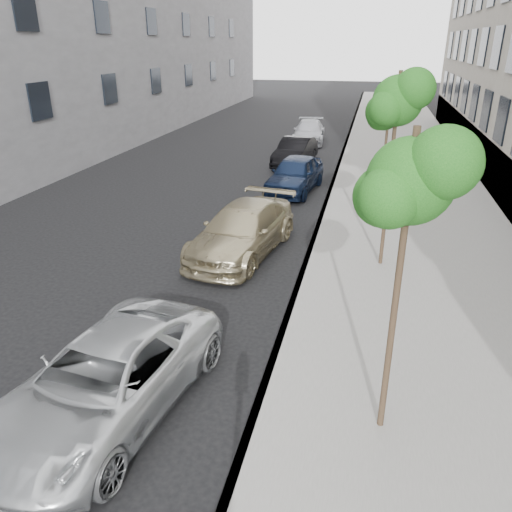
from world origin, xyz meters
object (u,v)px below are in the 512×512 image
(tree_near, at_px, (413,182))
(sedan_black, at_px, (295,152))
(sedan_blue, at_px, (295,174))
(sedan_rear, at_px, (309,132))
(tree_far, at_px, (390,110))
(minivan, at_px, (107,379))
(tree_mid, at_px, (399,101))
(suv, at_px, (242,230))

(tree_near, bearing_deg, sedan_black, 103.06)
(sedan_blue, height_order, sedan_black, sedan_blue)
(sedan_black, xyz_separation_m, sedan_rear, (-0.11, 6.29, -0.02))
(tree_far, height_order, sedan_blue, tree_far)
(sedan_black, bearing_deg, minivan, -83.92)
(minivan, height_order, sedan_blue, sedan_blue)
(tree_near, height_order, tree_mid, tree_mid)
(sedan_black, distance_m, sedan_rear, 6.29)
(sedan_blue, bearing_deg, tree_far, -2.55)
(tree_far, distance_m, sedan_black, 7.42)
(sedan_black, bearing_deg, sedan_blue, -74.62)
(tree_near, xyz_separation_m, suv, (-4.01, 6.66, -3.41))
(tree_far, xyz_separation_m, sedan_black, (-4.26, 5.38, -2.80))
(tree_far, xyz_separation_m, sedan_blue, (-3.54, 0.61, -2.75))
(tree_mid, xyz_separation_m, tree_far, (0.00, 6.50, -0.98))
(sedan_rear, bearing_deg, tree_far, -73.55)
(tree_far, relative_size, minivan, 0.86)
(sedan_rear, bearing_deg, tree_mid, -80.55)
(tree_far, xyz_separation_m, minivan, (-4.47, -13.57, -2.80))
(tree_mid, bearing_deg, tree_near, -90.00)
(minivan, distance_m, sedan_black, 18.95)
(tree_far, bearing_deg, sedan_rear, 110.53)
(tree_mid, relative_size, sedan_black, 1.25)
(tree_far, distance_m, sedan_rear, 12.78)
(tree_far, relative_size, sedan_blue, 0.97)
(tree_near, xyz_separation_m, sedan_rear, (-4.37, 24.68, -3.46))
(tree_near, distance_m, sedan_blue, 14.46)
(tree_mid, bearing_deg, tree_far, 90.00)
(tree_near, bearing_deg, tree_far, 90.00)
(tree_near, xyz_separation_m, minivan, (-4.47, -0.57, -3.45))
(minivan, xyz_separation_m, sedan_black, (0.20, 18.95, -0.00))
(sedan_black, bearing_deg, tree_far, -44.92)
(tree_mid, height_order, sedan_rear, tree_mid)
(sedan_blue, bearing_deg, tree_near, -68.26)
(tree_far, distance_m, minivan, 14.56)
(tree_near, distance_m, tree_mid, 6.51)
(sedan_blue, bearing_deg, sedan_black, 105.85)
(minivan, bearing_deg, sedan_black, 97.83)
(sedan_rear, bearing_deg, minivan, -94.30)
(tree_near, bearing_deg, minivan, -172.77)
(suv, bearing_deg, minivan, -84.06)
(tree_near, distance_m, sedan_rear, 25.30)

